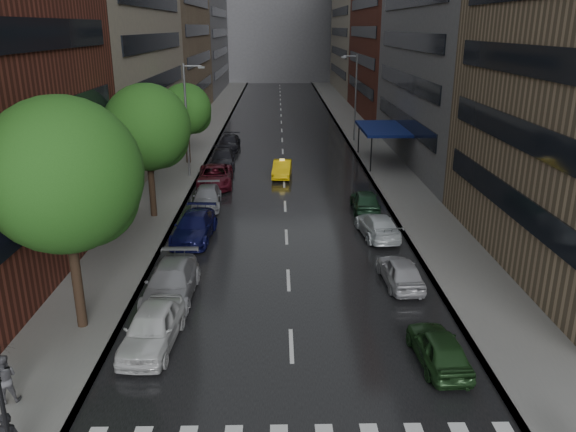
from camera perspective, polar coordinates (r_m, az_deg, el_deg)
The scene contains 16 objects.
ground at distance 19.28m, azimuth 0.64°, elevation -19.32°, with size 220.00×220.00×0.00m, color gray.
road at distance 66.26m, azimuth -0.63°, elevation 8.39°, with size 14.00×140.00×0.01m, color black.
sidewalk_left at distance 66.79m, azimuth -8.46°, elevation 8.33°, with size 4.00×140.00×0.15m, color gray.
sidewalk_right at distance 66.92m, azimuth 7.18°, elevation 8.41°, with size 4.00×140.00×0.15m, color gray.
building_far at distance 133.25m, azimuth -0.91°, elevation 20.48°, with size 40.00×14.00×32.00m, color slate.
tree_near at distance 22.85m, azimuth -21.88°, elevation 3.85°, with size 6.00×6.00×9.56m.
tree_mid at distance 36.33m, azimuth -14.12°, elevation 8.71°, with size 5.42×5.42×8.64m.
tree_far at distance 51.15m, azimuth -10.36°, elevation 10.62°, with size 4.53×4.53×7.23m.
taxi at distance 46.64m, azimuth -0.60°, elevation 4.82°, with size 1.45×4.16×1.37m, color yellow.
parked_cars_left at distance 39.13m, azimuth -8.23°, elevation 2.00°, with size 2.94×41.83×1.59m.
parked_cars_right at distance 31.05m, azimuth 9.95°, elevation -2.69°, with size 2.41×22.40×1.49m.
ped_black_umbrella at distance 20.94m, azimuth -27.03°, elevation -13.67°, with size 0.98×0.98×2.09m.
traffic_light at distance 17.11m, azimuth -26.80°, elevation -17.94°, with size 0.18×0.15×3.45m.
street_lamp_left at distance 46.29m, azimuth -10.19°, elevation 9.74°, with size 1.74×0.22×9.00m.
street_lamp_right at distance 61.14m, azimuth 6.81°, elevation 12.02°, with size 1.74×0.22×9.00m.
awning at distance 51.81m, azimuth 9.60°, elevation 8.74°, with size 4.00×8.00×3.12m.
Camera 1 is at (-0.48, -15.18, 11.88)m, focal length 35.00 mm.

